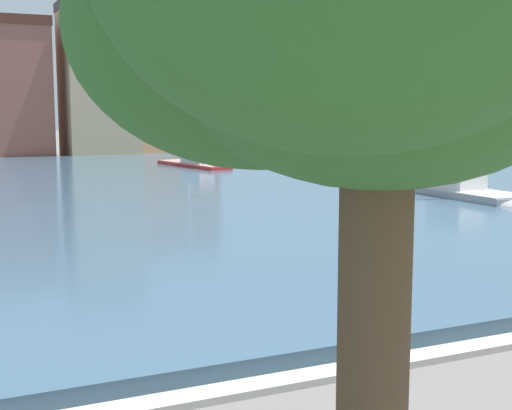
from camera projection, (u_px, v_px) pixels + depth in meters
The scene contains 8 objects.
harbor_water at pixel (32, 194), 33.77m from camera, with size 87.62×50.82×0.41m, color #334C60.
quay_edge_coping at pixel (255, 387), 10.67m from camera, with size 87.62×0.50×0.12m, color #ADA89E.
sailboat_red at pixel (190, 164), 48.10m from camera, with size 2.97×8.68×7.50m.
sailboat_grey at pixel (470, 193), 30.80m from camera, with size 2.31×7.23×7.16m.
shade_tree at pixel (350, 10), 4.97m from camera, with size 4.20×4.69×6.26m.
mooring_bollard at pixel (395, 355), 11.52m from camera, with size 0.24×0.24×0.50m, color #232326.
townhouse_narrow_midrow at pixel (98, 80), 61.70m from camera, with size 6.20×6.59×13.47m.
townhouse_corner_house at pixel (172, 100), 66.99m from camera, with size 7.93×5.20×10.13m.
Camera 1 is at (-4.23, 0.25, 4.21)m, focal length 49.68 mm.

